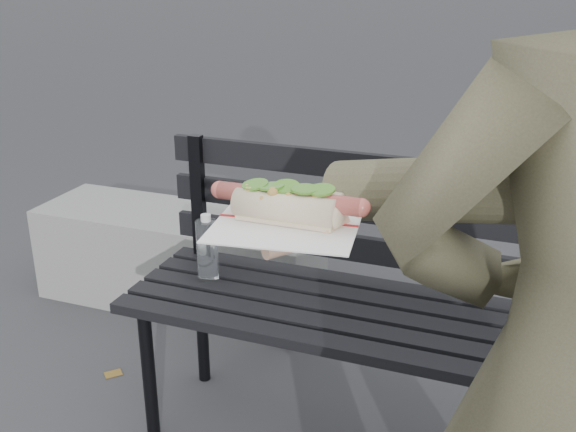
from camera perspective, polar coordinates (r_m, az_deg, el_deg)
name	(u,v)px	position (r m, az deg, el deg)	size (l,w,h in m)	color
park_bench	(388,289)	(1.93, 8.49, -6.11)	(1.50, 0.44, 0.88)	black
concrete_block	(179,258)	(2.90, -9.19, -3.51)	(1.20, 0.40, 0.40)	slate
held_hotdog	(445,197)	(0.90, 13.15, 1.57)	(0.63, 0.30, 0.20)	#423E2C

